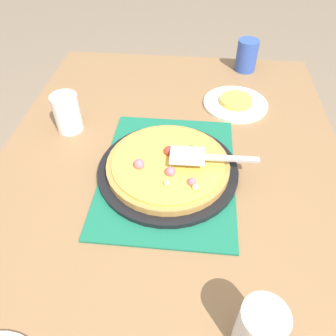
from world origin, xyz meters
TOP-DOWN VIEW (x-y plane):
  - ground_plane at (0.00, 0.00)m, footprint 8.00×8.00m
  - dining_table at (0.00, 0.00)m, footprint 1.40×1.00m
  - placemat at (0.00, 0.00)m, footprint 0.48×0.36m
  - pizza_pan at (0.00, 0.00)m, footprint 0.38×0.38m
  - pizza at (0.00, 0.00)m, footprint 0.33×0.33m
  - plate_near_left at (-0.35, 0.20)m, footprint 0.22×0.22m
  - served_slice_left at (-0.35, 0.20)m, footprint 0.11×0.11m
  - cup_near at (0.41, 0.20)m, footprint 0.08×0.08m
  - cup_far at (-0.17, -0.33)m, footprint 0.08×0.08m
  - cup_corner at (-0.61, 0.25)m, footprint 0.08×0.08m
  - pizza_server at (-0.00, 0.10)m, footprint 0.07×0.23m

SIDE VIEW (x-z plane):
  - ground_plane at x=0.00m, z-range 0.00..0.00m
  - dining_table at x=0.00m, z-range 0.27..1.02m
  - placemat at x=0.00m, z-range 0.75..0.76m
  - plate_near_left at x=-0.35m, z-range 0.75..0.76m
  - pizza_pan at x=0.00m, z-range 0.76..0.77m
  - served_slice_left at x=-0.35m, z-range 0.76..0.78m
  - pizza at x=0.00m, z-range 0.76..0.81m
  - cup_near at x=0.41m, z-range 0.75..0.87m
  - cup_far at x=-0.17m, z-range 0.75..0.87m
  - cup_corner at x=-0.61m, z-range 0.75..0.87m
  - pizza_server at x=0.00m, z-range 0.82..0.82m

